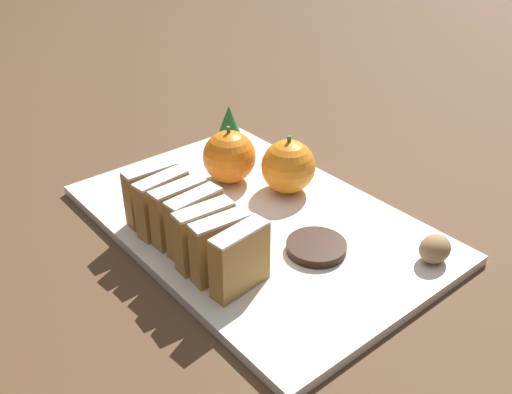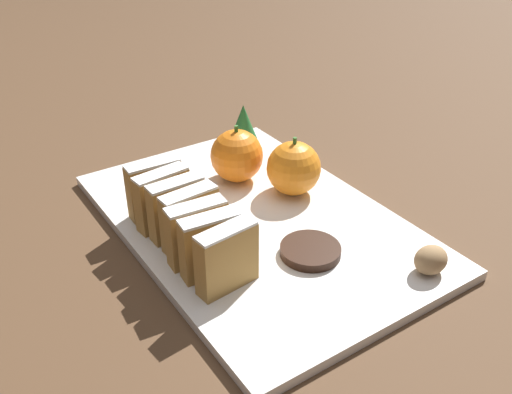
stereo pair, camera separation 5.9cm
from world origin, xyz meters
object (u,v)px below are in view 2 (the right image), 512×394
(orange_near, at_px, (294,168))
(walnut, at_px, (431,260))
(chocolate_cookie, at_px, (310,251))
(orange_far, at_px, (237,156))

(orange_near, xyz_separation_m, walnut, (0.02, -0.21, -0.02))
(walnut, xyz_separation_m, chocolate_cookie, (-0.09, 0.09, -0.01))
(orange_near, relative_size, walnut, 2.05)
(orange_far, bearing_deg, walnut, -77.52)
(orange_near, distance_m, walnut, 0.21)
(orange_near, height_order, chocolate_cookie, orange_near)
(walnut, bearing_deg, orange_near, 95.43)
(chocolate_cookie, bearing_deg, orange_near, 61.22)
(orange_far, bearing_deg, chocolate_cookie, -97.01)
(orange_near, xyz_separation_m, chocolate_cookie, (-0.07, -0.12, -0.03))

